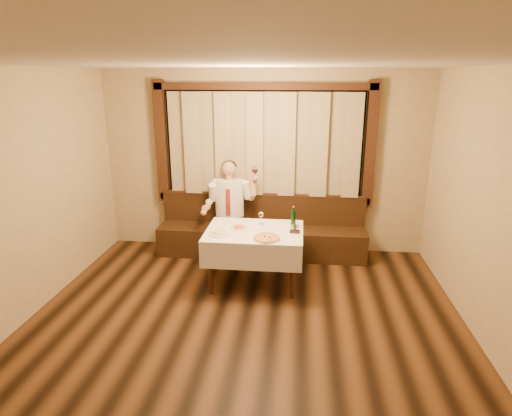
# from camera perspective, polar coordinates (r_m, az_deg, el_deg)

# --- Properties ---
(room) EXTENTS (5.01, 6.01, 2.81)m
(room) POSITION_cam_1_polar(r_m,az_deg,el_deg) (4.70, -1.22, 2.51)
(room) COLOR black
(room) RESTS_ON ground
(banquette) EXTENTS (3.20, 0.61, 0.94)m
(banquette) POSITION_cam_1_polar(r_m,az_deg,el_deg) (6.72, 0.75, -3.57)
(banquette) COLOR black
(banquette) RESTS_ON ground
(dining_table) EXTENTS (1.27, 0.97, 0.76)m
(dining_table) POSITION_cam_1_polar(r_m,az_deg,el_deg) (5.65, -0.22, -3.98)
(dining_table) COLOR black
(dining_table) RESTS_ON ground
(pizza) EXTENTS (0.35, 0.35, 0.04)m
(pizza) POSITION_cam_1_polar(r_m,az_deg,el_deg) (5.31, 1.45, -4.01)
(pizza) COLOR white
(pizza) RESTS_ON dining_table
(pasta_red) EXTENTS (0.25, 0.25, 0.08)m
(pasta_red) POSITION_cam_1_polar(r_m,az_deg,el_deg) (5.67, -2.27, -2.43)
(pasta_red) COLOR white
(pasta_red) RESTS_ON dining_table
(pasta_cream) EXTENTS (0.29, 0.29, 0.10)m
(pasta_cream) POSITION_cam_1_polar(r_m,az_deg,el_deg) (5.48, -4.89, -3.09)
(pasta_cream) COLOR white
(pasta_cream) RESTS_ON dining_table
(green_bottle) EXTENTS (0.06, 0.06, 0.29)m
(green_bottle) POSITION_cam_1_polar(r_m,az_deg,el_deg) (5.70, 4.98, -1.40)
(green_bottle) COLOR #0E4219
(green_bottle) RESTS_ON dining_table
(table_wine_glass) EXTENTS (0.07, 0.07, 0.18)m
(table_wine_glass) POSITION_cam_1_polar(r_m,az_deg,el_deg) (5.79, 0.67, -0.95)
(table_wine_glass) COLOR white
(table_wine_glass) RESTS_ON dining_table
(cruet_caddy) EXTENTS (0.13, 0.08, 0.13)m
(cruet_caddy) POSITION_cam_1_polar(r_m,az_deg,el_deg) (5.52, 5.21, -2.88)
(cruet_caddy) COLOR black
(cruet_caddy) RESTS_ON dining_table
(seated_man) EXTENTS (0.83, 0.62, 1.48)m
(seated_man) POSITION_cam_1_polar(r_m,az_deg,el_deg) (6.53, -3.60, 0.76)
(seated_man) COLOR black
(seated_man) RESTS_ON ground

